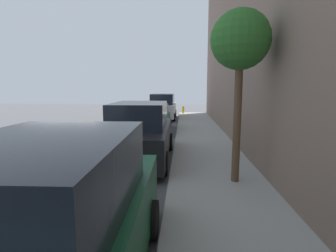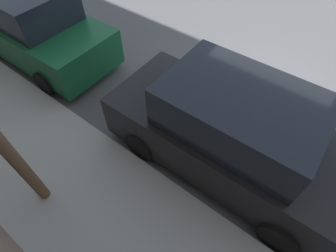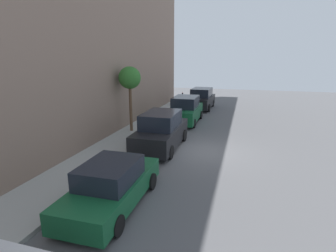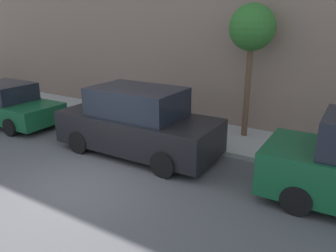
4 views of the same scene
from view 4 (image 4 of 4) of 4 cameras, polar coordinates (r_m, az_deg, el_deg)
ground_plane at (r=8.28m, az=-14.84°, el=-10.03°), size 60.00×60.00×0.00m
sidewalk at (r=11.70m, az=2.09°, el=-0.58°), size 2.51×32.00×0.15m
parked_suv_third at (r=9.59m, az=-5.31°, el=0.50°), size 2.08×4.83×1.98m
parked_sedan_fourth at (r=13.91m, az=-26.24°, el=3.36°), size 1.92×4.53×1.54m
street_tree at (r=10.58m, az=14.40°, el=15.92°), size 1.40×1.40×4.14m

